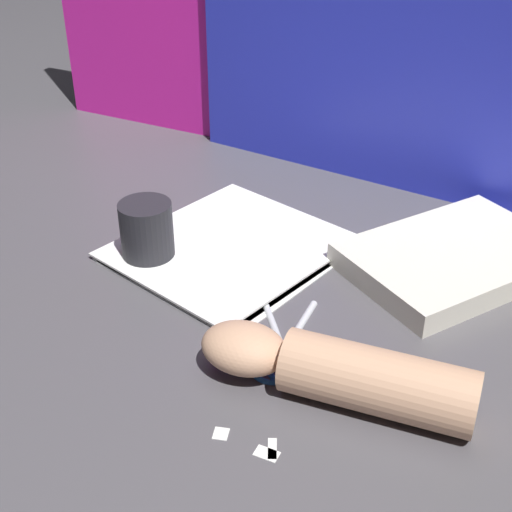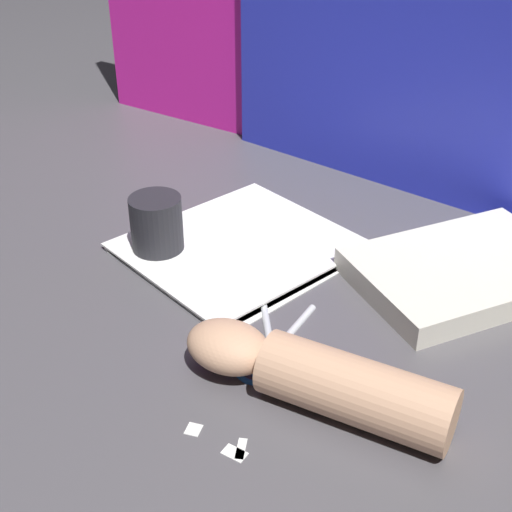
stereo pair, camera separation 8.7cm
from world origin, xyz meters
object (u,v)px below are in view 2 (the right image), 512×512
Objects in this scene: book_closed at (464,271)px; scissors at (271,354)px; hand_forearm at (318,378)px; paper_stack at (242,247)px; mug at (157,226)px.

scissors is (-0.08, -0.29, -0.01)m from book_closed.
hand_forearm reaches higher than scissors.
book_closed is at bearing 74.71° from scissors.
book_closed is 0.31m from hand_forearm.
hand_forearm is at bearing -31.27° from paper_stack.
hand_forearm reaches higher than book_closed.
book_closed is 0.41m from mug.
hand_forearm is (0.01, -0.31, 0.02)m from book_closed.
book_closed is 0.30m from scissors.
paper_stack is 0.94× the size of book_closed.
scissors is at bearing 166.20° from hand_forearm.
paper_stack is 1.89× the size of scissors.
mug reaches higher than scissors.
book_closed is 3.86× the size of mug.
mug reaches higher than paper_stack.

